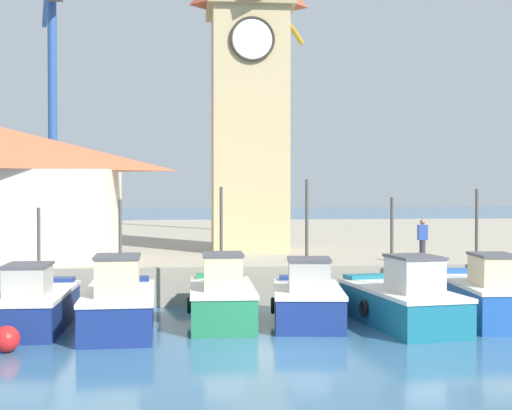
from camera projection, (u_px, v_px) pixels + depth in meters
name	position (u px, v px, depth m)	size (l,w,h in m)	color
ground_plane	(286.00, 353.00, 17.70)	(300.00, 300.00, 0.00)	#386689
quay_wharf	(227.00, 244.00, 44.89)	(120.00, 40.00, 1.38)	#A89E89
fishing_boat_left_outer	(34.00, 305.00, 20.92)	(2.06, 4.93, 3.53)	navy
fishing_boat_left_inner	(119.00, 305.00, 20.54)	(2.23, 5.08, 3.79)	navy
fishing_boat_mid_left	(222.00, 299.00, 21.69)	(2.04, 4.60, 4.17)	#237A4C
fishing_boat_center	(308.00, 300.00, 21.69)	(2.49, 4.40, 4.41)	navy
fishing_boat_mid_right	(402.00, 301.00, 21.34)	(2.81, 5.47, 3.85)	#196B7F
fishing_boat_right_inner	(484.00, 296.00, 22.10)	(2.16, 5.15, 4.10)	#2356A8
clock_tower	(249.00, 89.00, 31.44)	(3.74, 3.74, 15.19)	tan
port_crane_near	(260.00, 133.00, 45.98)	(5.33, 9.47, 16.44)	#976E11
port_crane_far	(52.00, 121.00, 44.43)	(3.34, 10.45, 18.67)	navy
mooring_buoy	(6.00, 339.00, 17.81)	(0.67, 0.67, 0.67)	red
dock_worker_near_tower	(422.00, 240.00, 26.24)	(0.34, 0.22, 1.62)	#33333D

